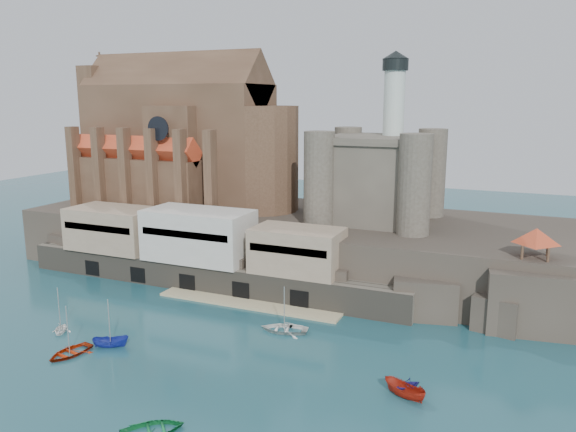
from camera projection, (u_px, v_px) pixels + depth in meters
The scene contains 13 objects.
ground at pixel (169, 349), 71.44m from camera, with size 300.00×300.00×0.00m, color #17434D.
promontory at pixel (289, 241), 105.92m from camera, with size 100.00×36.00×10.00m.
quay at pixel (197, 251), 94.90m from camera, with size 70.00×12.00×13.05m.
church at pixel (186, 145), 113.92m from camera, with size 47.00×25.93×30.51m.
castle_keep at pixel (378, 174), 98.43m from camera, with size 21.20×21.20×29.30m.
rock_outcrop at pixel (531, 299), 77.61m from camera, with size 14.50×10.50×8.70m.
pavilion at pixel (536, 238), 75.98m from camera, with size 6.40×6.40×5.40m.
boat_0 at pixel (70, 354), 69.86m from camera, with size 4.19×1.22×5.87m, color #AA2406.
boat_2 at pixel (111, 347), 72.07m from camera, with size 1.74×1.79×4.63m, color #1D2D9C.
boat_4 at pixel (61, 333), 76.44m from camera, with size 2.94×1.79×3.40m, color white.
boat_5 at pixel (404, 397), 59.96m from camera, with size 1.86×1.91×4.94m, color #A62210.
boat_6 at pixel (284, 331), 76.96m from camera, with size 4.65×1.35×6.52m, color silver.
boat_7 at pixel (407, 389), 61.53m from camera, with size 2.73×1.67×3.16m, color navy.
Camera 1 is at (40.24, -55.08, 31.13)m, focal length 35.00 mm.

